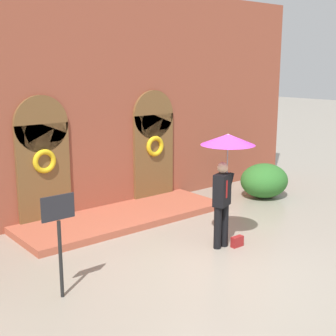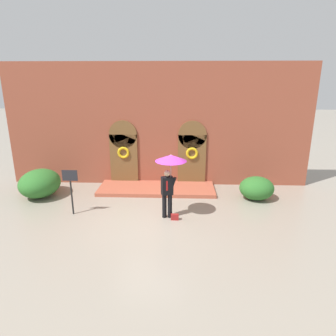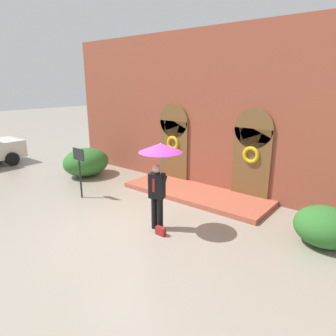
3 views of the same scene
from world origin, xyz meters
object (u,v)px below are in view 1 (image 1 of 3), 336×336
object	(u,v)px
sign_post	(59,229)
shrub_right	(264,181)
person_with_umbrella	(226,156)
handbag	(237,241)

from	to	relation	value
sign_post	shrub_right	world-z (taller)	sign_post
person_with_umbrella	sign_post	size ratio (longest dim) A/B	1.37
sign_post	shrub_right	bearing A→B (deg)	13.53
sign_post	shrub_right	size ratio (longest dim) A/B	1.21
handbag	shrub_right	bearing A→B (deg)	32.31
handbag	shrub_right	xyz separation A→B (m)	(3.38, 2.07, 0.38)
person_with_umbrella	sign_post	distance (m)	3.71
person_with_umbrella	handbag	bearing A→B (deg)	-47.27
person_with_umbrella	shrub_right	bearing A→B (deg)	27.70
sign_post	handbag	bearing A→B (deg)	-5.10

